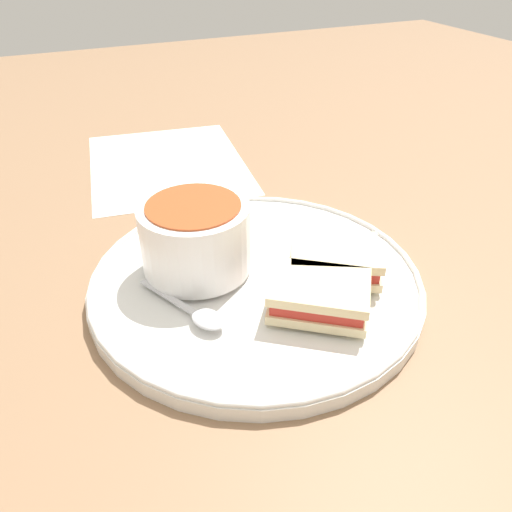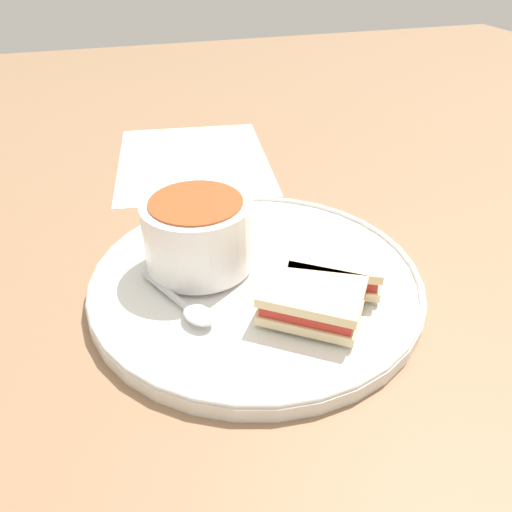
{
  "view_description": "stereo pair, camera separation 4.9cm",
  "coord_description": "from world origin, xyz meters",
  "views": [
    {
      "loc": [
        -0.16,
        -0.37,
        0.32
      ],
      "look_at": [
        0.0,
        0.0,
        0.04
      ],
      "focal_mm": 35.0,
      "sensor_mm": 36.0,
      "label": 1
    },
    {
      "loc": [
        -0.12,
        -0.39,
        0.32
      ],
      "look_at": [
        0.0,
        0.0,
        0.04
      ],
      "focal_mm": 35.0,
      "sensor_mm": 36.0,
      "label": 2
    }
  ],
  "objects": [
    {
      "name": "sandwich_half_near",
      "position": [
        0.03,
        -0.07,
        0.03
      ],
      "size": [
        0.11,
        0.1,
        0.03
      ],
      "rotation": [
        0.0,
        0.0,
        5.66
      ],
      "color": "beige",
      "rests_on": "plate"
    },
    {
      "name": "plate",
      "position": [
        0.0,
        0.0,
        0.01
      ],
      "size": [
        0.33,
        0.33,
        0.02
      ],
      "color": "white",
      "rests_on": "ground_plane"
    },
    {
      "name": "sandwich_half_far",
      "position": [
        0.07,
        -0.03,
        0.03
      ],
      "size": [
        0.11,
        0.1,
        0.03
      ],
      "rotation": [
        0.0,
        0.0,
        5.8
      ],
      "color": "beige",
      "rests_on": "plate"
    },
    {
      "name": "ground_plane",
      "position": [
        0.0,
        0.0,
        0.0
      ],
      "size": [
        2.4,
        2.4,
        0.0
      ],
      "primitive_type": "plane",
      "color": "#8E6B4C"
    },
    {
      "name": "spoon",
      "position": [
        -0.07,
        -0.04,
        0.02
      ],
      "size": [
        0.06,
        0.1,
        0.01
      ],
      "rotation": [
        0.0,
        0.0,
        11.44
      ],
      "color": "silver",
      "rests_on": "plate"
    },
    {
      "name": "menu_sheet",
      "position": [
        0.0,
        0.34,
        0.0
      ],
      "size": [
        0.26,
        0.31,
        0.0
      ],
      "rotation": [
        0.0,
        0.0,
        -0.14
      ],
      "color": "white",
      "rests_on": "ground_plane"
    },
    {
      "name": "soup_bowl",
      "position": [
        -0.05,
        0.03,
        0.05
      ],
      "size": [
        0.11,
        0.11,
        0.07
      ],
      "color": "white",
      "rests_on": "plate"
    }
  ]
}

